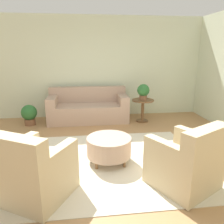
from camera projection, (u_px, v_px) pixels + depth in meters
The scene contains 10 objects.
ground_plane at pixel (107, 162), 3.79m from camera, with size 16.00×16.00×0.00m, color #AD7F51.
wall_back at pixel (97, 68), 6.23m from camera, with size 9.80×0.12×2.80m.
rug at pixel (107, 162), 3.78m from camera, with size 3.28×2.55×0.01m.
couch at pixel (88, 109), 5.97m from camera, with size 2.12×0.84×0.90m.
armchair_left at pixel (34, 173), 2.77m from camera, with size 1.08×1.08×0.95m.
armchair_right at pixel (187, 163), 3.01m from camera, with size 1.08×1.08×0.95m.
ottoman_table at pixel (109, 146), 3.74m from camera, with size 0.76×0.76×0.44m.
side_table at pixel (143, 106), 5.87m from camera, with size 0.59×0.59×0.61m.
potted_plant_on_side_table at pixel (143, 91), 5.76m from camera, with size 0.32×0.32×0.42m.
potted_plant_floor at pixel (29, 114), 5.63m from camera, with size 0.40×0.40×0.53m.
Camera 1 is at (-0.33, -3.39, 1.87)m, focal length 35.00 mm.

